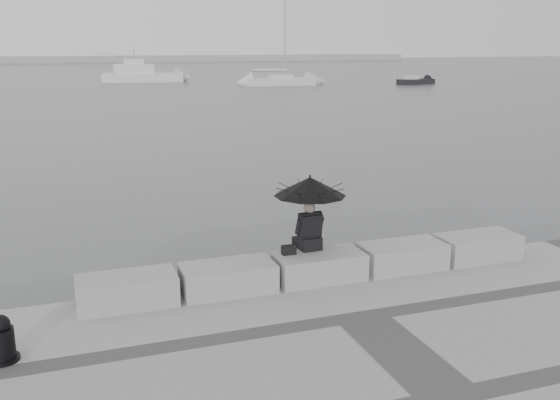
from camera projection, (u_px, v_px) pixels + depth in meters
name	position (u px, v px, depth m)	size (l,w,h in m)	color
ground	(309.00, 296.00, 11.84)	(360.00, 360.00, 0.00)	#4A4C4F
stone_block_far_left	(127.00, 291.00, 10.15)	(1.60, 0.80, 0.50)	gray
stone_block_left	(228.00, 278.00, 10.70)	(1.60, 0.80, 0.50)	gray
stone_block_centre	(319.00, 267.00, 11.24)	(1.60, 0.80, 0.50)	gray
stone_block_right	(402.00, 256.00, 11.79)	(1.60, 0.80, 0.50)	gray
stone_block_far_right	(478.00, 247.00, 12.34)	(1.60, 0.80, 0.50)	gray
seated_person	(310.00, 194.00, 11.17)	(1.31, 1.31, 1.39)	black
bag	(289.00, 250.00, 11.13)	(0.25, 0.14, 0.16)	black
mooring_bollard	(2.00, 342.00, 8.34)	(0.42, 0.42, 0.67)	black
distant_landmass	(39.00, 59.00, 150.36)	(180.00, 8.00, 2.80)	#989A9D
sailboat_right	(281.00, 81.00, 71.04)	(7.86, 2.66, 12.90)	silver
motor_cruiser	(143.00, 75.00, 77.03)	(10.14, 4.64, 4.50)	silver
small_motorboat	(416.00, 81.00, 73.12)	(4.90, 2.57, 1.10)	black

